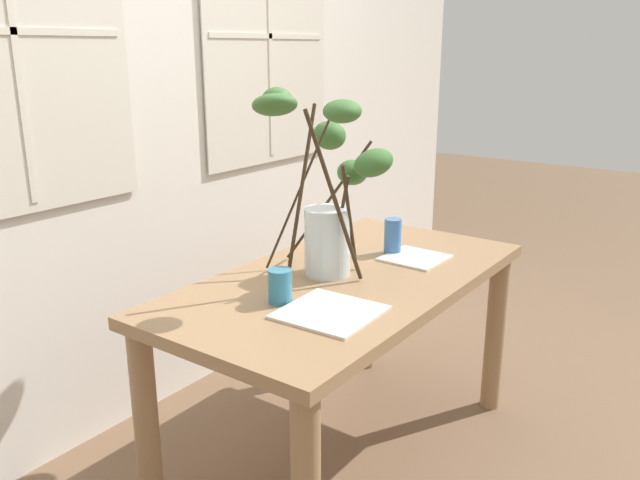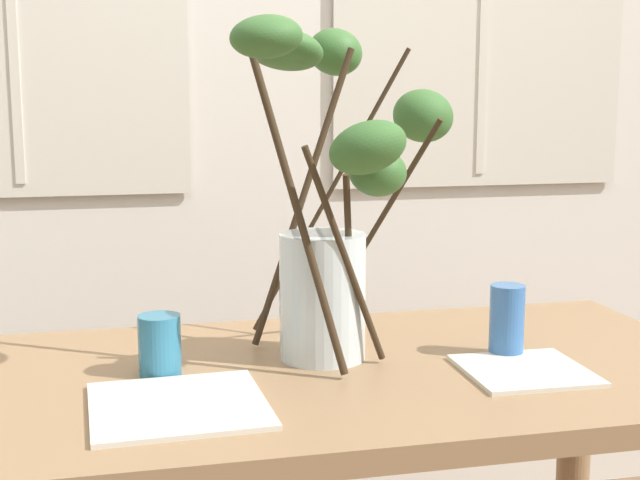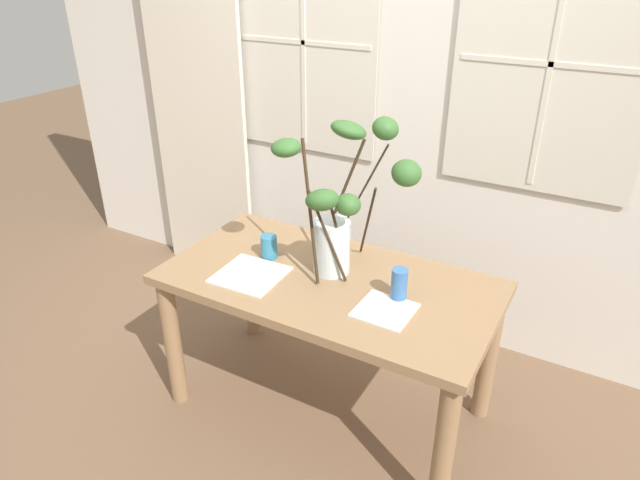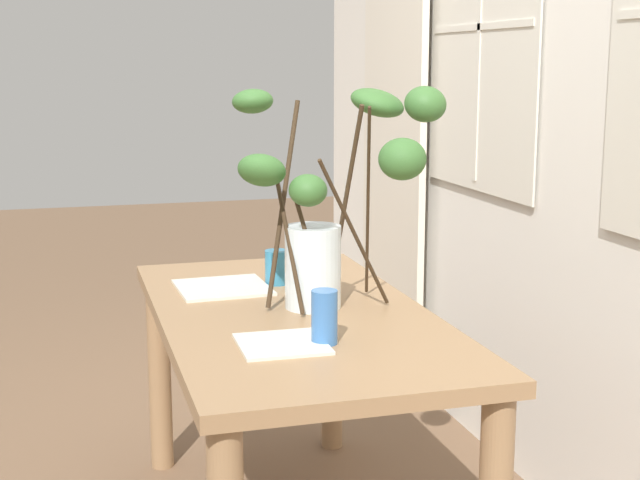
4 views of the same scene
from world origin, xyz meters
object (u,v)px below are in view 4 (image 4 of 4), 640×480
object	(u,v)px
drinking_glass_blue_left	(277,267)
plate_square_right	(282,344)
drinking_glass_blue_right	(326,317)
dining_table	(293,351)
plate_square_left	(223,287)
vase_with_branches	(329,204)

from	to	relation	value
drinking_glass_blue_left	plate_square_right	world-z (taller)	drinking_glass_blue_left
drinking_glass_blue_left	drinking_glass_blue_right	world-z (taller)	drinking_glass_blue_right
dining_table	plate_square_left	bearing A→B (deg)	-154.70
vase_with_branches	plate_square_right	distance (m)	0.48
drinking_glass_blue_right	plate_square_right	distance (m)	0.13
vase_with_branches	drinking_glass_blue_right	distance (m)	0.41
vase_with_branches	plate_square_right	size ratio (longest dim) A/B	2.99
vase_with_branches	drinking_glass_blue_left	bearing A→B (deg)	-167.74
plate_square_left	plate_square_right	world-z (taller)	same
vase_with_branches	plate_square_left	size ratio (longest dim) A/B	2.35
dining_table	drinking_glass_blue_right	size ratio (longest dim) A/B	10.43
dining_table	plate_square_left	xyz separation A→B (m)	(-0.31, -0.15, 0.13)
plate_square_left	dining_table	bearing A→B (deg)	25.30
drinking_glass_blue_left	plate_square_left	world-z (taller)	drinking_glass_blue_left
plate_square_left	plate_square_right	bearing A→B (deg)	3.68
dining_table	vase_with_branches	size ratio (longest dim) A/B	2.21
drinking_glass_blue_right	plate_square_left	bearing A→B (deg)	-166.61
drinking_glass_blue_left	drinking_glass_blue_right	bearing A→B (deg)	-2.43
dining_table	plate_square_right	distance (m)	0.35
dining_table	vase_with_branches	xyz separation A→B (m)	(0.01, 0.11, 0.43)
dining_table	plate_square_left	distance (m)	0.37
vase_with_branches	drinking_glass_blue_right	bearing A→B (deg)	-17.92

